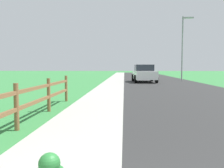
% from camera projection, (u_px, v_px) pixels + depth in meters
% --- Properties ---
extents(ground_plane, '(120.00, 120.00, 0.00)m').
position_uv_depth(ground_plane, '(124.00, 80.00, 25.68)').
color(ground_plane, '#347C3E').
extents(road_asphalt, '(7.00, 66.00, 0.01)m').
position_uv_depth(road_asphalt, '(154.00, 79.00, 27.49)').
color(road_asphalt, '#2B2B2B').
rests_on(road_asphalt, ground).
extents(curb_concrete, '(6.00, 66.00, 0.01)m').
position_uv_depth(curb_concrete, '(99.00, 79.00, 27.83)').
color(curb_concrete, '#A7A69C').
rests_on(curb_concrete, ground).
extents(grass_verge, '(5.00, 66.00, 0.00)m').
position_uv_depth(grass_verge, '(86.00, 79.00, 27.91)').
color(grass_verge, '#347C3E').
rests_on(grass_verge, ground).
extents(rail_fence, '(0.11, 9.25, 1.09)m').
position_uv_depth(rail_fence, '(16.00, 103.00, 5.32)').
color(rail_fence, brown).
rests_on(rail_fence, ground).
extents(parked_suv_white, '(2.29, 4.57, 1.67)m').
position_uv_depth(parked_suv_white, '(144.00, 73.00, 22.58)').
color(parked_suv_white, white).
rests_on(parked_suv_white, ground).
extents(street_lamp, '(1.17, 0.20, 6.73)m').
position_uv_depth(street_lamp, '(183.00, 43.00, 24.72)').
color(street_lamp, gray).
rests_on(street_lamp, ground).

